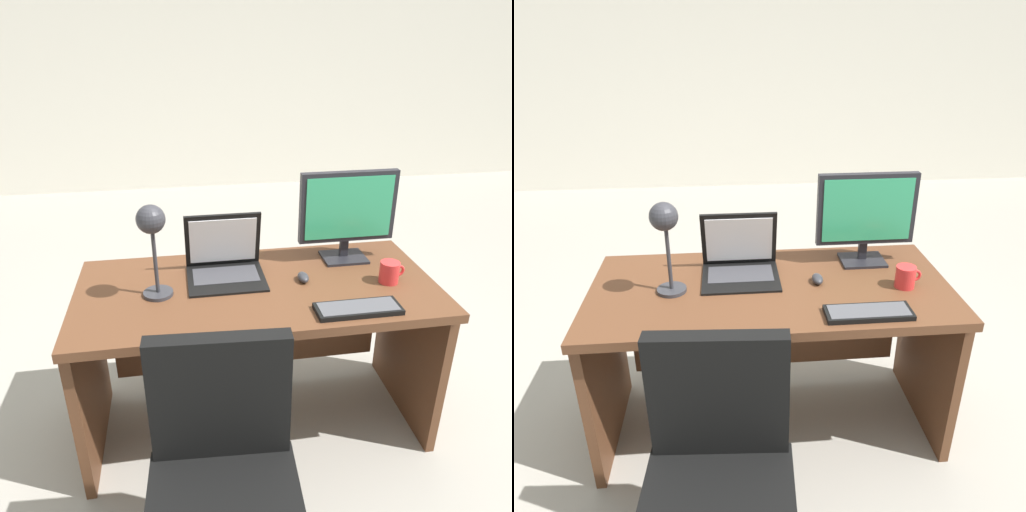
% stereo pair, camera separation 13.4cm
% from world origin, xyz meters
% --- Properties ---
extents(ground, '(12.00, 12.00, 0.00)m').
position_xyz_m(ground, '(0.00, 1.50, 0.00)').
color(ground, gray).
extents(back_wall, '(10.00, 0.10, 2.80)m').
position_xyz_m(back_wall, '(0.00, 3.95, 1.40)').
color(back_wall, silver).
rests_on(back_wall, ground).
extents(desk, '(1.50, 0.72, 0.75)m').
position_xyz_m(desk, '(0.00, 0.05, 0.53)').
color(desk, '#56331E').
rests_on(desk, ground).
extents(monitor, '(0.44, 0.16, 0.42)m').
position_xyz_m(monitor, '(0.44, 0.19, 0.98)').
color(monitor, black).
rests_on(monitor, desk).
extents(laptop, '(0.33, 0.29, 0.27)m').
position_xyz_m(laptop, '(-0.12, 0.14, 0.83)').
color(laptop, black).
rests_on(laptop, desk).
extents(keyboard, '(0.33, 0.12, 0.02)m').
position_xyz_m(keyboard, '(0.34, -0.26, 0.76)').
color(keyboard, black).
rests_on(keyboard, desk).
extents(mouse, '(0.05, 0.08, 0.04)m').
position_xyz_m(mouse, '(0.20, 0.01, 0.76)').
color(mouse, '#2D2D33').
rests_on(mouse, desk).
extents(desk_lamp, '(0.12, 0.14, 0.39)m').
position_xyz_m(desk_lamp, '(-0.41, -0.04, 1.03)').
color(desk_lamp, '#2D2D33').
rests_on(desk_lamp, desk).
extents(coffee_mug, '(0.11, 0.08, 0.09)m').
position_xyz_m(coffee_mug, '(0.56, -0.06, 0.79)').
color(coffee_mug, red).
rests_on(coffee_mug, desk).
extents(office_chair, '(0.56, 0.56, 0.92)m').
position_xyz_m(office_chair, '(-0.23, -0.75, 0.38)').
color(office_chair, black).
rests_on(office_chair, ground).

